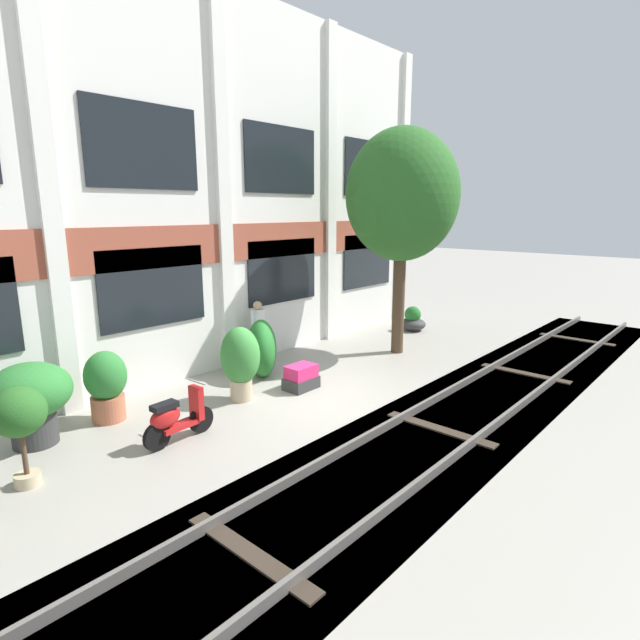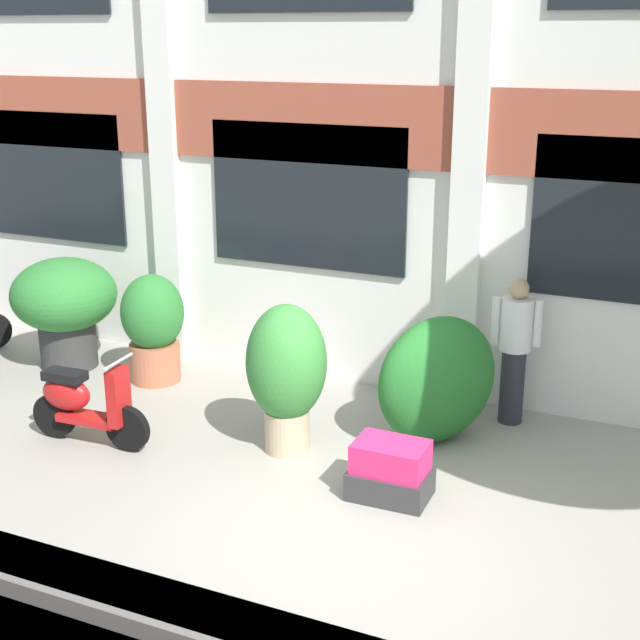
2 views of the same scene
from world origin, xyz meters
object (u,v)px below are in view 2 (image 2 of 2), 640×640
object	(u,v)px
potted_plant_fluted_column	(153,325)
resident_by_doorway	(515,346)
scooter_near_curb	(83,404)
potted_plant_square_trough	(390,471)
potted_plant_stone_basin	(65,302)
potted_plant_ribbed_drum	(286,370)
topiary_hedge	(437,380)

from	to	relation	value
potted_plant_fluted_column	resident_by_doorway	distance (m)	4.30
scooter_near_curb	resident_by_doorway	bearing A→B (deg)	27.85
potted_plant_fluted_column	potted_plant_square_trough	bearing A→B (deg)	-23.21
potted_plant_stone_basin	resident_by_doorway	size ratio (longest dim) A/B	0.87
potted_plant_square_trough	resident_by_doorway	distance (m)	2.30
potted_plant_square_trough	potted_plant_ribbed_drum	world-z (taller)	potted_plant_ribbed_drum
potted_plant_fluted_column	topiary_hedge	size ratio (longest dim) A/B	0.98
potted_plant_stone_basin	topiary_hedge	size ratio (longest dim) A/B	1.03
topiary_hedge	potted_plant_square_trough	bearing A→B (deg)	-91.22
potted_plant_ribbed_drum	potted_plant_fluted_column	distance (m)	2.57
resident_by_doorway	topiary_hedge	world-z (taller)	resident_by_doorway
scooter_near_curb	resident_by_doorway	xyz separation A→B (m)	(3.93, 2.34, 0.44)
resident_by_doorway	topiary_hedge	xyz separation A→B (m)	(-0.61, -0.80, -0.20)
potted_plant_ribbed_drum	potted_plant_fluted_column	bearing A→B (deg)	155.38
potted_plant_square_trough	potted_plant_ribbed_drum	size ratio (longest dim) A/B	0.48
potted_plant_fluted_column	topiary_hedge	distance (m)	3.66
potted_plant_ribbed_drum	potted_plant_stone_basin	bearing A→B (deg)	164.14
potted_plant_stone_basin	potted_plant_ribbed_drum	world-z (taller)	potted_plant_ribbed_drum
potted_plant_ribbed_drum	potted_plant_fluted_column	size ratio (longest dim) A/B	1.16
potted_plant_fluted_column	resident_by_doorway	size ratio (longest dim) A/B	0.82
scooter_near_curb	resident_by_doorway	size ratio (longest dim) A/B	0.85
scooter_near_curb	topiary_hedge	bearing A→B (deg)	21.91
potted_plant_stone_basin	resident_by_doorway	distance (m)	5.59
potted_plant_ribbed_drum	potted_plant_square_trough	bearing A→B (deg)	-20.61
potted_plant_ribbed_drum	topiary_hedge	bearing A→B (deg)	32.16
potted_plant_square_trough	scooter_near_curb	bearing A→B (deg)	-176.16
topiary_hedge	potted_plant_stone_basin	bearing A→B (deg)	177.71
topiary_hedge	resident_by_doorway	bearing A→B (deg)	52.85
potted_plant_ribbed_drum	resident_by_doorway	xyz separation A→B (m)	(1.93, 1.64, -0.00)
scooter_near_curb	topiary_hedge	size ratio (longest dim) A/B	1.01
potted_plant_stone_basin	scooter_near_curb	bearing A→B (deg)	-46.89
potted_plant_ribbed_drum	scooter_near_curb	world-z (taller)	potted_plant_ribbed_drum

